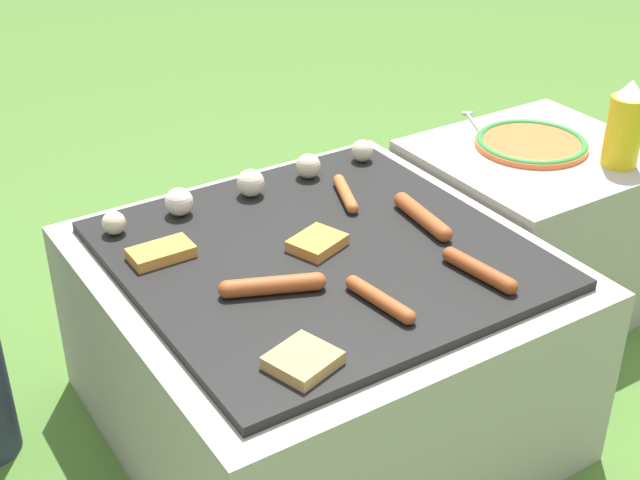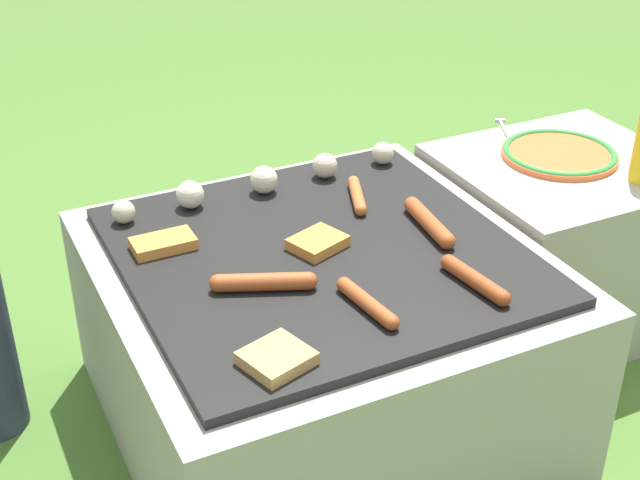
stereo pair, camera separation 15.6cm
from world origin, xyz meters
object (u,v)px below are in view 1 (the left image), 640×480
plate_colorful (531,143)px  condiment_bottle (625,126)px  sausage_front_center (345,194)px  fork_utensil (478,128)px

plate_colorful → condiment_bottle: size_ratio=1.31×
sausage_front_center → fork_utensil: 0.47m
sausage_front_center → fork_utensil: sausage_front_center is taller
condiment_bottle → fork_utensil: (-0.12, 0.31, -0.08)m
plate_colorful → fork_utensil: bearing=103.1°
sausage_front_center → fork_utensil: size_ratio=0.71×
sausage_front_center → plate_colorful: sausage_front_center is taller
condiment_bottle → sausage_front_center: bearing=162.6°
plate_colorful → condiment_bottle: 0.20m
plate_colorful → fork_utensil: (-0.03, 0.14, -0.01)m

